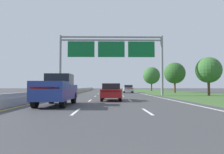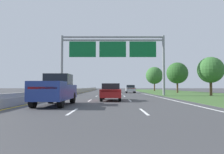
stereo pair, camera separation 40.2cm
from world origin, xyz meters
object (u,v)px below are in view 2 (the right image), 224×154
pickup_truck_blue (55,90)px  car_red_centre_lane_sedan (111,92)px  roadside_tree_distant (154,75)px  overhead_sign_gantry (112,52)px  car_silver_right_lane_sedan (130,89)px  roadside_tree_far (177,73)px  car_gold_centre_lane_sedan (111,89)px  roadside_tree_mid (210,70)px

pickup_truck_blue → car_red_centre_lane_sedan: bearing=-35.1°
car_red_centre_lane_sedan → roadside_tree_distant: bearing=-14.7°
overhead_sign_gantry → pickup_truck_blue: 17.66m
pickup_truck_blue → car_silver_right_lane_sedan: pickup_truck_blue is taller
car_silver_right_lane_sedan → roadside_tree_far: (9.43, -0.07, 3.16)m
pickup_truck_blue → car_red_centre_lane_sedan: pickup_truck_blue is taller
roadside_tree_far → car_gold_centre_lane_sedan: bearing=177.8°
overhead_sign_gantry → car_gold_centre_lane_sedan: overhead_sign_gantry is taller
roadside_tree_far → roadside_tree_distant: 17.59m
pickup_truck_blue → car_silver_right_lane_sedan: 30.17m
roadside_tree_mid → pickup_truck_blue: bearing=-138.6°
roadside_tree_mid → car_red_centre_lane_sedan: bearing=-143.2°
car_red_centre_lane_sedan → roadside_tree_distant: (11.97, 41.45, 3.52)m
overhead_sign_gantry → roadside_tree_distant: overhead_sign_gantry is taller
car_silver_right_lane_sedan → roadside_tree_mid: bearing=-141.9°
pickup_truck_blue → roadside_tree_mid: roadside_tree_mid is taller
pickup_truck_blue → car_gold_centre_lane_sedan: (3.77, 29.63, -0.26)m
car_red_centre_lane_sedan → roadside_tree_mid: 17.61m
car_silver_right_lane_sedan → overhead_sign_gantry: bearing=165.6°
overhead_sign_gantry → roadside_tree_far: overhead_sign_gantry is taller
car_gold_centre_lane_sedan → roadside_tree_far: (13.26, -0.51, 3.16)m
overhead_sign_gantry → car_silver_right_lane_sedan: size_ratio=3.39×
overhead_sign_gantry → car_red_centre_lane_sedan: size_ratio=3.39×
car_silver_right_lane_sedan → car_gold_centre_lane_sedan: bearing=84.8°
overhead_sign_gantry → car_red_centre_lane_sedan: bearing=-91.0°
pickup_truck_blue → car_silver_right_lane_sedan: (7.60, 29.19, -0.26)m
car_gold_centre_lane_sedan → car_silver_right_lane_sedan: same height
pickup_truck_blue → car_gold_centre_lane_sedan: size_ratio=1.22×
car_gold_centre_lane_sedan → car_silver_right_lane_sedan: 3.86m
car_gold_centre_lane_sedan → roadside_tree_mid: roadside_tree_mid is taller
pickup_truck_blue → roadside_tree_distant: bearing=-17.6°
pickup_truck_blue → car_gold_centre_lane_sedan: pickup_truck_blue is taller
roadside_tree_mid → roadside_tree_far: size_ratio=0.89×
pickup_truck_blue → car_silver_right_lane_sedan: size_ratio=1.22×
roadside_tree_mid → roadside_tree_distant: bearing=93.6°
pickup_truck_blue → roadside_tree_mid: bearing=-47.5°
car_red_centre_lane_sedan → roadside_tree_distant: roadside_tree_distant is taller
pickup_truck_blue → car_gold_centre_lane_sedan: bearing=-6.2°
roadside_tree_mid → car_silver_right_lane_sedan: bearing=126.8°
pickup_truck_blue → roadside_tree_far: roadside_tree_far is taller
pickup_truck_blue → car_red_centre_lane_sedan: 6.47m
car_gold_centre_lane_sedan → overhead_sign_gantry: bearing=179.8°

